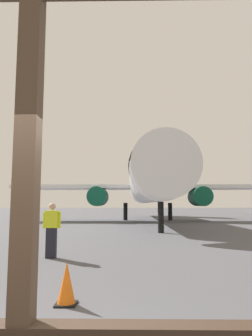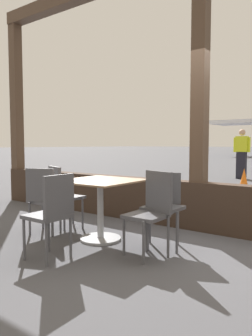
{
  "view_description": "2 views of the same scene",
  "coord_description": "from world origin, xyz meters",
  "views": [
    {
      "loc": [
        0.95,
        -2.79,
        1.7
      ],
      "look_at": [
        0.68,
        13.06,
        3.55
      ],
      "focal_mm": 33.25,
      "sensor_mm": 36.0,
      "label": 1
    },
    {
      "loc": [
        1.89,
        -4.29,
        1.22
      ],
      "look_at": [
        -0.72,
        -0.75,
        0.9
      ],
      "focal_mm": 34.76,
      "sensor_mm": 36.0,
      "label": 2
    }
  ],
  "objects": [
    {
      "name": "cafe_chair_window_left",
      "position": [
        -1.57,
        -1.47,
        0.53
      ],
      "size": [
        0.49,
        0.49,
        0.9
      ],
      "color": "#4C4C51",
      "rests_on": "ground"
    },
    {
      "name": "window_frame",
      "position": [
        0.0,
        0.0,
        1.37
      ],
      "size": [
        8.62,
        0.24,
        3.98
      ],
      "color": "#38281E",
      "rests_on": "ground"
    },
    {
      "name": "cafe_chair_aisle_left",
      "position": [
        0.04,
        -1.31,
        0.54
      ],
      "size": [
        0.48,
        0.48,
        0.92
      ],
      "color": "#4C4C51",
      "rests_on": "ground"
    },
    {
      "name": "cafe_chair_window_right",
      "position": [
        -1.63,
        -1.1,
        0.53
      ],
      "size": [
        0.49,
        0.49,
        0.9
      ],
      "color": "#4C4C51",
      "rests_on": "ground"
    },
    {
      "name": "cafe_chair_side_extra",
      "position": [
        -0.02,
        -0.96,
        0.54
      ],
      "size": [
        0.51,
        0.51,
        0.88
      ],
      "color": "#4C4C51",
      "rests_on": "ground"
    },
    {
      "name": "ground_crew_worker",
      "position": [
        -1.61,
        7.31,
        0.9
      ],
      "size": [
        0.57,
        0.22,
        1.74
      ],
      "color": "black",
      "rests_on": "ground"
    },
    {
      "name": "cafe_chair_aisle_right",
      "position": [
        -0.71,
        -2.06,
        0.54
      ],
      "size": [
        0.41,
        0.41,
        0.91
      ],
      "color": "#4C4C51",
      "rests_on": "ground"
    },
    {
      "name": "dining_table",
      "position": [
        -0.79,
        -1.21,
        0.49
      ],
      "size": [
        0.91,
        0.91,
        0.77
      ],
      "color": "#8C6B4C",
      "rests_on": "ground"
    },
    {
      "name": "traffic_cone",
      "position": [
        -0.16,
        2.71,
        0.34
      ],
      "size": [
        0.36,
        0.36,
        0.71
      ],
      "color": "orange",
      "rests_on": "ground"
    }
  ]
}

